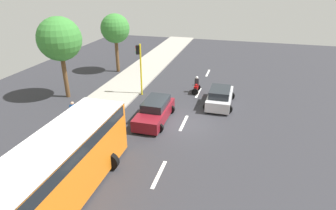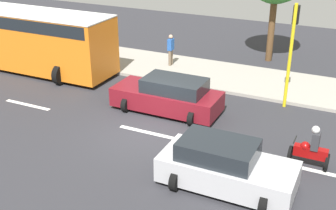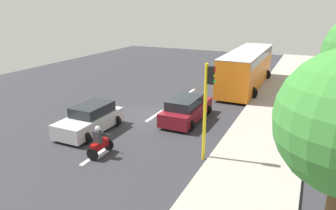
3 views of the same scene
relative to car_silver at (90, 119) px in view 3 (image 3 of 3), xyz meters
The scene contains 12 objects.
ground_plane 4.44m from the car_silver, 61.24° to the left, with size 40.00×60.00×0.10m, color #2D2D33.
sidewalk 9.90m from the car_silver, 22.83° to the left, with size 4.00×60.00×0.15m, color #9E998E.
lane_stripe_north 3.10m from the car_silver, 45.88° to the right, with size 0.20×2.40×0.01m, color white.
lane_stripe_mid 4.43m from the car_silver, 61.24° to the left, with size 0.20×2.40×0.01m, color white.
lane_stripe_south 10.08m from the car_silver, 77.93° to the left, with size 0.20×2.40×0.01m, color white.
lane_stripe_far_south 15.99m from the car_silver, 82.43° to the left, with size 0.20×2.40×0.01m, color white.
car_silver is the anchor object (origin of this frame).
car_maroon 5.78m from the car_silver, 42.99° to the left, with size 2.24×4.60×1.52m.
city_bus 14.87m from the car_silver, 66.64° to the left, with size 3.20×11.00×3.16m.
motorcycle 3.18m from the car_silver, 43.52° to the right, with size 0.60×1.30×1.53m.
pedestrian_near_signal 11.25m from the car_silver, 33.76° to the left, with size 0.40×0.24×1.69m.
traffic_light_corner 7.31m from the car_silver, ahead, with size 0.49×0.24×4.50m.
Camera 3 is at (8.76, -16.61, 6.85)m, focal length 32.96 mm.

